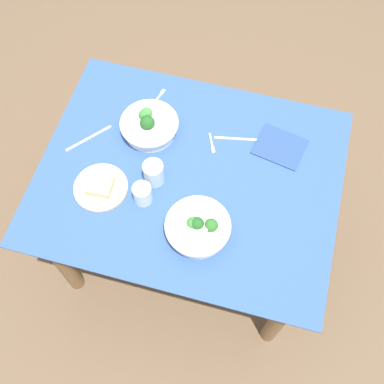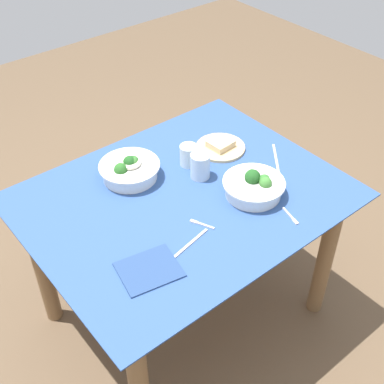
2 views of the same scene
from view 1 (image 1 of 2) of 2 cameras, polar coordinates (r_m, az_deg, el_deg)
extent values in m
plane|color=brown|center=(2.52, -0.28, -5.85)|extent=(6.00, 6.00, 0.00)
cube|color=#2D4C84|center=(1.88, -0.38, 1.96)|extent=(1.18, 0.94, 0.01)
cube|color=brown|center=(1.90, -0.38, 1.73)|extent=(1.15, 0.91, 0.02)
cylinder|color=brown|center=(2.38, 13.43, 2.33)|extent=(0.07, 0.07, 0.68)
cylinder|color=brown|center=(2.48, -9.06, 7.48)|extent=(0.07, 0.07, 0.68)
cylinder|color=brown|center=(2.09, 10.31, -14.63)|extent=(0.07, 0.07, 0.68)
cylinder|color=brown|center=(2.20, -15.32, -7.88)|extent=(0.07, 0.07, 0.68)
cylinder|color=white|center=(1.75, 0.69, -4.44)|extent=(0.21, 0.21, 0.05)
cylinder|color=white|center=(1.72, 0.70, -4.04)|extent=(0.24, 0.24, 0.01)
sphere|color=#286023|center=(1.71, 0.84, -4.03)|extent=(0.04, 0.04, 0.04)
sphere|color=#3D7A33|center=(1.71, 0.34, -3.66)|extent=(0.05, 0.05, 0.05)
sphere|color=#286023|center=(1.72, 2.28, -4.00)|extent=(0.05, 0.05, 0.05)
sphere|color=#33702D|center=(1.72, 0.07, -3.85)|extent=(0.05, 0.05, 0.05)
sphere|color=#1E511E|center=(1.71, 0.62, -3.83)|extent=(0.05, 0.05, 0.05)
cylinder|color=beige|center=(1.71, 0.59, -3.84)|extent=(0.09, 0.09, 0.01)
cylinder|color=white|center=(1.98, -5.07, 7.68)|extent=(0.21, 0.21, 0.05)
cylinder|color=white|center=(1.95, -5.14, 8.19)|extent=(0.24, 0.24, 0.01)
sphere|color=#1E511E|center=(1.93, -5.35, 8.23)|extent=(0.06, 0.06, 0.06)
sphere|color=#3D7A33|center=(1.97, -5.43, 9.37)|extent=(0.05, 0.05, 0.05)
sphere|color=#33702D|center=(1.96, -5.77, 9.13)|extent=(0.04, 0.04, 0.04)
cylinder|color=#D6B27A|center=(1.88, -10.83, 0.52)|extent=(0.21, 0.21, 0.01)
cube|color=#CCB284|center=(1.86, -10.93, 0.80)|extent=(0.10, 0.09, 0.03)
cylinder|color=silver|center=(1.83, -4.59, 2.28)|extent=(0.08, 0.08, 0.10)
cylinder|color=silver|center=(1.80, -5.93, -0.22)|extent=(0.07, 0.07, 0.09)
cube|color=#B7B7BC|center=(2.09, -4.23, 10.94)|extent=(0.03, 0.07, 0.00)
cube|color=#B7B7BC|center=(2.11, -3.51, 11.85)|extent=(0.02, 0.03, 0.00)
cube|color=#B7B7BC|center=(1.96, 2.29, 6.20)|extent=(0.03, 0.06, 0.00)
cube|color=#B7B7BC|center=(1.94, 2.53, 5.05)|extent=(0.02, 0.03, 0.00)
cube|color=#B7B7BC|center=(2.01, -12.23, 6.28)|extent=(0.14, 0.17, 0.00)
cube|color=#B7B7BC|center=(1.98, 5.60, 6.33)|extent=(0.20, 0.05, 0.00)
cube|color=navy|center=(1.98, 10.43, 5.35)|extent=(0.22, 0.20, 0.01)
camera|label=2|loc=(2.20, 45.50, 40.99)|focal=48.13mm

